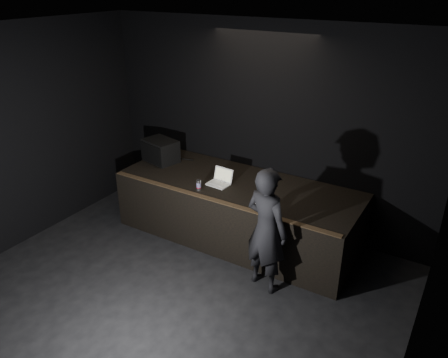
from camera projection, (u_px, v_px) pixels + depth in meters
ground at (129, 336)px, 5.44m from camera, size 7.00×7.00×0.00m
room_walls at (111, 191)px, 4.58m from camera, size 6.10×7.10×3.52m
stage_riser at (238, 210)px, 7.34m from camera, size 4.00×1.50×1.00m
riser_lip at (215, 200)px, 6.57m from camera, size 3.92×0.10×0.01m
stage_monitor at (160, 151)px, 7.89m from camera, size 0.69×0.57×0.40m
cable at (170, 157)px, 8.12m from camera, size 0.89×0.24×0.02m
laptop at (220, 180)px, 7.09m from camera, size 0.37×0.34×0.24m
beer_can at (199, 185)px, 6.86m from camera, size 0.07×0.07×0.17m
plastic_cup at (223, 181)px, 7.07m from camera, size 0.08×0.08×0.10m
wii_remote at (256, 202)px, 6.50m from camera, size 0.14×0.14×0.03m
person at (266, 230)px, 5.96m from camera, size 0.76×0.60×1.85m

